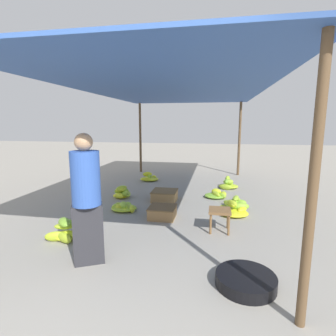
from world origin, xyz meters
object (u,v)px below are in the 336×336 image
vendor_foreground (87,198)px  banana_pile_right_2 (217,195)px  banana_pile_left_3 (122,193)px  banana_pile_left_1 (64,232)px  banana_pile_left_2 (124,207)px  banana_pile_right_0 (236,202)px  stool (220,214)px  crate_near (162,212)px  crate_mid (165,196)px  banana_pile_right_3 (234,210)px  basin_black (246,280)px  banana_pile_left_0 (149,178)px  banana_pile_right_1 (228,184)px

vendor_foreground → banana_pile_right_2: bearing=63.7°
banana_pile_left_3 → banana_pile_right_2: 2.18m
banana_pile_left_1 → vendor_foreground: bearing=-38.1°
banana_pile_left_2 → banana_pile_right_0: (2.19, 0.69, 0.01)m
stool → crate_near: size_ratio=0.75×
crate_mid → vendor_foreground: bearing=-98.7°
banana_pile_right_0 → crate_near: bearing=-144.9°
banana_pile_right_2 → banana_pile_right_3: size_ratio=0.90×
basin_black → banana_pile_left_1: 2.59m
stool → banana_pile_right_3: stool is taller
banana_pile_left_0 → banana_pile_left_2: 2.72m
banana_pile_left_3 → crate_near: 1.59m
basin_black → banana_pile_left_2: (-2.09, 2.08, 0.00)m
banana_pile_left_0 → crate_mid: banana_pile_left_0 is taller
basin_black → vendor_foreground: bearing=175.0°
banana_pile_right_1 → basin_black: bearing=-90.0°
vendor_foreground → banana_pile_right_0: 3.34m
basin_black → banana_pile_right_3: banana_pile_right_3 is taller
banana_pile_left_2 → banana_pile_right_2: (1.81, 1.23, 0.00)m
basin_black → banana_pile_right_1: banana_pile_right_1 is taller
banana_pile_right_0 → banana_pile_right_3: size_ratio=0.85×
stool → vendor_foreground: bearing=-142.0°
basin_black → crate_near: size_ratio=1.32×
stool → banana_pile_left_3: (-2.17, 1.51, -0.17)m
banana_pile_right_0 → crate_near: (-1.36, -0.95, 0.03)m
banana_pile_right_3 → basin_black: bearing=-90.8°
banana_pile_left_2 → banana_pile_right_1: size_ratio=0.82×
basin_black → stool: bearing=100.4°
stool → crate_mid: size_ratio=0.67×
banana_pile_left_1 → banana_pile_left_2: 1.47m
vendor_foreground → basin_black: size_ratio=2.52×
basin_black → crate_mid: bearing=116.5°
vendor_foreground → banana_pile_left_2: bearing=97.5°
stool → banana_pile_right_2: 1.93m
banana_pile_left_3 → banana_pile_right_1: banana_pile_right_1 is taller
stool → banana_pile_right_0: size_ratio=0.72×
stool → banana_pile_left_1: bearing=-162.2°
basin_black → banana_pile_right_0: banana_pile_right_0 is taller
vendor_foreground → banana_pile_right_1: size_ratio=2.40×
banana_pile_right_1 → crate_near: size_ratio=1.38×
vendor_foreground → banana_pile_right_1: 4.57m
banana_pile_left_0 → vendor_foreground: bearing=-84.7°
vendor_foreground → banana_pile_left_2: size_ratio=2.94×
banana_pile_left_1 → banana_pile_right_3: 2.96m
banana_pile_right_0 → banana_pile_right_1: banana_pile_right_1 is taller
crate_near → crate_mid: (-0.16, 1.04, 0.01)m
basin_black → banana_pile_left_2: bearing=135.1°
basin_black → banana_pile_right_2: banana_pile_right_2 is taller
banana_pile_left_0 → banana_pile_left_2: bearing=-86.3°
vendor_foreground → basin_black: bearing=-5.0°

